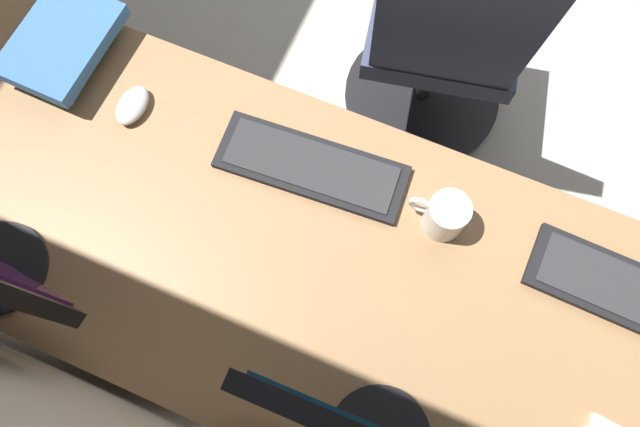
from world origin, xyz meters
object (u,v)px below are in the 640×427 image
drawer_pedestal (208,263)px  book_stack_near (63,45)px  keyboard_main (630,294)px  office_chair (441,46)px  keyboard_spare (311,167)px  coffee_mug (445,215)px  mouse_main (132,105)px

drawer_pedestal → book_stack_near: (0.42, -0.27, 0.42)m
drawer_pedestal → keyboard_main: (-0.94, -0.23, 0.39)m
drawer_pedestal → office_chair: bearing=-113.8°
keyboard_main → keyboard_spare: size_ratio=0.99×
book_stack_near → office_chair: size_ratio=0.29×
keyboard_spare → office_chair: office_chair is taller
book_stack_near → coffee_mug: coffee_mug is taller
drawer_pedestal → office_chair: 0.92m
drawer_pedestal → mouse_main: (0.21, -0.21, 0.40)m
drawer_pedestal → keyboard_main: size_ratio=1.64×
office_chair → book_stack_near: bearing=35.4°
keyboard_spare → book_stack_near: book_stack_near is taller
keyboard_main → mouse_main: (1.15, 0.02, 0.01)m
mouse_main → book_stack_near: 0.22m
keyboard_main → drawer_pedestal: bearing=13.7°
keyboard_spare → book_stack_near: (0.64, -0.04, 0.03)m
keyboard_spare → office_chair: (-0.15, -0.61, -0.28)m
drawer_pedestal → office_chair: (-0.37, -0.84, 0.11)m
book_stack_near → drawer_pedestal: bearing=147.1°
keyboard_main → mouse_main: bearing=1.0°
book_stack_near → coffee_mug: 0.95m
keyboard_spare → mouse_main: mouse_main is taller
coffee_mug → office_chair: office_chair is taller
drawer_pedestal → book_stack_near: book_stack_near is taller
mouse_main → drawer_pedestal: bearing=135.6°
keyboard_main → coffee_mug: size_ratio=3.33×
mouse_main → coffee_mug: 0.74m
keyboard_spare → drawer_pedestal: bearing=46.4°
drawer_pedestal → office_chair: office_chair is taller
mouse_main → book_stack_near: size_ratio=0.37×
book_stack_near → keyboard_spare: bearing=176.2°
drawer_pedestal → keyboard_spare: keyboard_spare is taller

